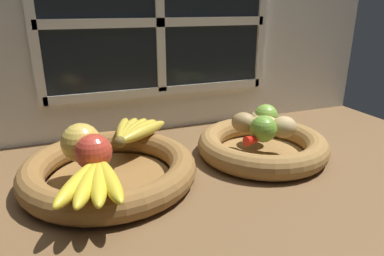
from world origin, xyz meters
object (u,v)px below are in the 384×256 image
at_px(banana_bunch_back, 133,131).
at_px(lime_near, 263,129).
at_px(potato_small, 284,127).
at_px(apple_red_front, 94,152).
at_px(lime_far, 266,116).
at_px(potato_back, 261,119).
at_px(apple_golden_left, 81,143).
at_px(fruit_bowl_left, 110,170).
at_px(banana_bunch_front, 94,180).
at_px(fruit_bowl_right, 262,145).
at_px(chili_pepper, 266,136).
at_px(potato_large, 264,125).
at_px(potato_oblong, 244,123).

bearing_deg(banana_bunch_back, lime_near, -27.77).
height_order(potato_small, lime_near, lime_near).
relative_size(apple_red_front, lime_far, 1.16).
bearing_deg(potato_back, apple_golden_left, -174.10).
distance_m(apple_red_front, potato_small, 0.44).
relative_size(fruit_bowl_left, banana_bunch_front, 2.01).
height_order(apple_red_front, potato_back, apple_red_front).
xyz_separation_m(fruit_bowl_right, chili_pepper, (-0.02, -0.04, 0.04)).
bearing_deg(fruit_bowl_left, banana_bunch_front, -108.45).
bearing_deg(lime_near, potato_large, 56.31).
bearing_deg(potato_oblong, banana_bunch_back, 164.66).
bearing_deg(banana_bunch_front, potato_oblong, 22.24).
relative_size(lime_near, lime_far, 1.01).
bearing_deg(chili_pepper, potato_small, -10.06).
distance_m(potato_small, lime_far, 0.08).
xyz_separation_m(fruit_bowl_right, lime_far, (0.03, 0.04, 0.06)).
xyz_separation_m(potato_large, potato_oblong, (-0.04, 0.03, 0.00)).
bearing_deg(apple_red_front, fruit_bowl_left, 55.33).
xyz_separation_m(apple_golden_left, lime_far, (0.46, 0.04, -0.01)).
bearing_deg(potato_oblong, potato_back, 15.95).
bearing_deg(apple_golden_left, potato_small, -4.39).
distance_m(fruit_bowl_left, chili_pepper, 0.36).
relative_size(fruit_bowl_left, apple_golden_left, 4.66).
height_order(fruit_bowl_left, potato_back, potato_back).
bearing_deg(fruit_bowl_right, lime_far, 52.13).
relative_size(potato_large, lime_near, 1.29).
distance_m(potato_large, chili_pepper, 0.04).
bearing_deg(apple_red_front, potato_large, 6.53).
distance_m(fruit_bowl_left, lime_far, 0.41).
height_order(lime_near, lime_far, same).
xyz_separation_m(fruit_bowl_left, chili_pepper, (0.36, -0.04, 0.04)).
bearing_deg(lime_far, apple_red_front, -168.65).
relative_size(potato_back, chili_pepper, 0.52).
xyz_separation_m(apple_golden_left, chili_pepper, (0.41, -0.04, -0.03)).
xyz_separation_m(apple_red_front, chili_pepper, (0.39, 0.01, -0.02)).
distance_m(banana_bunch_front, banana_bunch_back, 0.25).
relative_size(apple_golden_left, banana_bunch_back, 0.46).
relative_size(fruit_bowl_right, potato_back, 4.95).
bearing_deg(apple_golden_left, lime_near, -6.10).
relative_size(potato_back, lime_far, 1.06).
bearing_deg(banana_bunch_front, chili_pepper, 12.26).
distance_m(banana_bunch_front, potato_small, 0.46).
bearing_deg(apple_golden_left, apple_red_front, -68.49).
height_order(fruit_bowl_left, potato_oblong, potato_oblong).
relative_size(fruit_bowl_left, potato_oblong, 5.99).
bearing_deg(potato_large, potato_oblong, 142.13).
bearing_deg(potato_back, potato_large, -114.44).
distance_m(potato_back, potato_oblong, 0.06).
distance_m(potato_large, potato_oblong, 0.05).
xyz_separation_m(fruit_bowl_left, potato_oblong, (0.33, 0.03, 0.06)).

